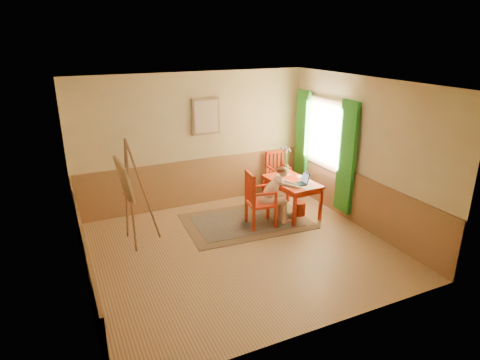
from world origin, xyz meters
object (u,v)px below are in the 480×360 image
figure (275,193)px  table (292,185)px  easel (127,183)px  chair_left (258,200)px  laptop (300,182)px  chair_back (277,174)px

figure → table: bearing=26.2°
table → easel: (-3.21, 0.08, 0.50)m
chair_left → easel: bearing=172.4°
figure → laptop: 0.59m
chair_back → laptop: (-0.24, -1.28, 0.26)m
chair_left → chair_back: 1.71m
laptop → easel: size_ratio=0.20×
table → figure: 0.61m
figure → easel: bearing=172.6°
chair_back → laptop: chair_back is taller
figure → chair_left: bearing=174.2°
laptop → easel: 3.28m
chair_back → laptop: size_ratio=2.61×
figure → laptop: bearing=2.3°
table → figure: figure is taller
chair_left → laptop: chair_left is taller
table → easel: easel is taller
chair_left → easel: 2.43m
laptop → easel: easel is taller
table → chair_left: (-0.88, -0.24, -0.08)m
chair_left → laptop: (0.90, -0.01, 0.22)m
table → chair_left: bearing=-165.0°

